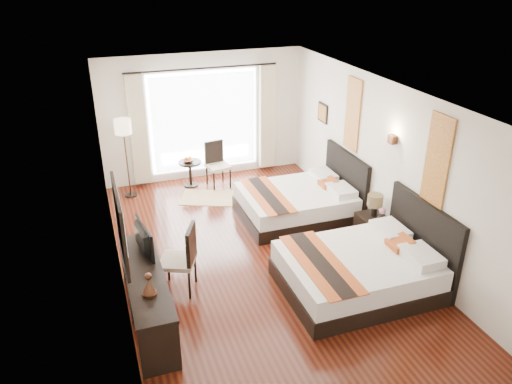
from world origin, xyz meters
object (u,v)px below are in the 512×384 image
object	(u,v)px
desk_chair	(180,271)
bed_far	(300,201)
table_lamp	(375,202)
vase	(381,219)
console_desk	(147,297)
window_chair	(218,173)
side_table	(190,174)
floor_lamp	(123,132)
fruit_bowl	(188,161)
nightstand	(372,230)
television	(139,240)
bed_near	(362,269)

from	to	relation	value
desk_chair	bed_far	bearing A→B (deg)	-124.66
table_lamp	vase	size ratio (longest dim) A/B	2.99
console_desk	desk_chair	bearing A→B (deg)	43.99
window_chair	table_lamp	bearing A→B (deg)	21.32
bed_far	vase	world-z (taller)	bed_far
console_desk	side_table	distance (m)	4.50
console_desk	side_table	bearing A→B (deg)	70.13
floor_lamp	fruit_bowl	bearing A→B (deg)	2.93
bed_far	side_table	size ratio (longest dim) A/B	3.73
bed_far	nightstand	bearing A→B (deg)	-60.88
vase	television	world-z (taller)	television
bed_far	bed_near	bearing A→B (deg)	-91.34
table_lamp	window_chair	distance (m)	3.80
floor_lamp	vase	bearing A→B (deg)	-43.09
nightstand	console_desk	size ratio (longest dim) A/B	0.25
side_table	window_chair	world-z (taller)	window_chair
vase	desk_chair	world-z (taller)	desk_chair
fruit_bowl	bed_far	bearing A→B (deg)	-50.21
console_desk	fruit_bowl	size ratio (longest dim) A/B	9.28
television	window_chair	distance (m)	4.13
vase	console_desk	xyz separation A→B (m)	(-4.03, -0.57, -0.19)
side_table	floor_lamp	bearing A→B (deg)	-176.13
desk_chair	fruit_bowl	world-z (taller)	desk_chair
table_lamp	window_chair	size ratio (longest dim) A/B	0.43
bed_far	nightstand	world-z (taller)	bed_far
nightstand	table_lamp	bearing A→B (deg)	61.38
table_lamp	vase	bearing A→B (deg)	-88.21
bed_far	vase	distance (m)	1.77
fruit_bowl	window_chair	xyz separation A→B (m)	(0.61, -0.16, -0.30)
bed_near	floor_lamp	size ratio (longest dim) A/B	1.34
bed_near	vase	world-z (taller)	bed_near
vase	television	xyz separation A→B (m)	(-4.01, -0.02, 0.40)
bed_near	bed_far	bearing A→B (deg)	88.66
bed_near	television	size ratio (longest dim) A/B	2.99
console_desk	window_chair	world-z (taller)	window_chair
desk_chair	bed_near	bearing A→B (deg)	-173.59
desk_chair	side_table	bearing A→B (deg)	-80.24
bed_near	desk_chair	bearing A→B (deg)	161.89
vase	fruit_bowl	bearing A→B (deg)	124.85
nightstand	vase	bearing A→B (deg)	-79.25
bed_near	fruit_bowl	distance (m)	4.83
bed_far	desk_chair	xyz separation A→B (m)	(-2.67, -1.59, 0.02)
nightstand	window_chair	size ratio (longest dim) A/B	0.56
desk_chair	side_table	xyz separation A→B (m)	(0.97, 3.70, -0.04)
bed_near	floor_lamp	distance (m)	5.46
desk_chair	window_chair	bearing A→B (deg)	-89.28
side_table	window_chair	xyz separation A→B (m)	(0.58, -0.18, 0.01)
desk_chair	window_chair	xyz separation A→B (m)	(1.55, 3.51, -0.03)
bed_far	table_lamp	size ratio (longest dim) A/B	5.03
television	window_chair	world-z (taller)	television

